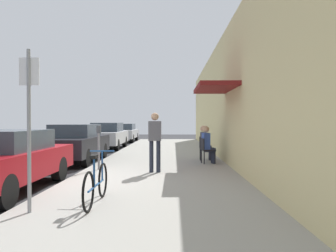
{
  "coord_description": "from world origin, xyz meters",
  "views": [
    {
      "loc": [
        2.7,
        -8.08,
        1.58
      ],
      "look_at": [
        2.46,
        5.65,
        1.37
      ],
      "focal_mm": 34.42,
      "sensor_mm": 36.0,
      "label": 1
    }
  ],
  "objects": [
    {
      "name": "ground_plane",
      "position": [
        0.0,
        0.0,
        0.0
      ],
      "size": [
        60.0,
        60.0,
        0.0
      ],
      "primitive_type": "plane",
      "color": "#2D2D30"
    },
    {
      "name": "parked_car_0",
      "position": [
        -1.1,
        -1.03,
        0.72
      ],
      "size": [
        1.8,
        4.4,
        1.38
      ],
      "color": "maroon",
      "rests_on": "ground_plane"
    },
    {
      "name": "parked_car_2",
      "position": [
        -1.1,
        10.22,
        0.76
      ],
      "size": [
        1.8,
        4.4,
        1.49
      ],
      "color": "#B7B7BC",
      "rests_on": "ground_plane"
    },
    {
      "name": "sidewalk_slab",
      "position": [
        2.25,
        2.0,
        0.06
      ],
      "size": [
        4.5,
        32.0,
        0.12
      ],
      "primitive_type": "cube",
      "color": "#9E9B93",
      "rests_on": "ground_plane"
    },
    {
      "name": "bicycle_0",
      "position": [
        1.34,
        -2.47,
        0.48
      ],
      "size": [
        0.46,
        1.71,
        0.9
      ],
      "color": "black",
      "rests_on": "sidewalk_slab"
    },
    {
      "name": "pedestrian_standing",
      "position": [
        2.17,
        1.06,
        1.12
      ],
      "size": [
        0.36,
        0.22,
        1.7
      ],
      "color": "#232838",
      "rests_on": "sidewalk_slab"
    },
    {
      "name": "parked_car_1",
      "position": [
        -1.1,
        4.23,
        0.75
      ],
      "size": [
        1.8,
        4.4,
        1.45
      ],
      "color": "black",
      "rests_on": "ground_plane"
    },
    {
      "name": "street_sign",
      "position": [
        0.4,
        -3.0,
        1.64
      ],
      "size": [
        0.32,
        0.06,
        2.6
      ],
      "color": "gray",
      "rests_on": "sidewalk_slab"
    },
    {
      "name": "seated_patron_1",
      "position": [
        3.87,
        4.0,
        0.82
      ],
      "size": [
        0.44,
        0.37,
        1.29
      ],
      "color": "#232838",
      "rests_on": "sidewalk_slab"
    },
    {
      "name": "building_facade",
      "position": [
        4.64,
        2.0,
        2.38
      ],
      "size": [
        1.4,
        32.0,
        4.76
      ],
      "color": "beige",
      "rests_on": "ground_plane"
    },
    {
      "name": "parked_car_3",
      "position": [
        -1.1,
        16.47,
        0.72
      ],
      "size": [
        1.8,
        4.4,
        1.38
      ],
      "color": "#B7B7BC",
      "rests_on": "ground_plane"
    },
    {
      "name": "seated_patron_0",
      "position": [
        3.87,
        3.01,
        0.82
      ],
      "size": [
        0.47,
        0.42,
        1.29
      ],
      "color": "#232838",
      "rests_on": "sidewalk_slab"
    },
    {
      "name": "cafe_chair_1",
      "position": [
        3.81,
        4.01,
        0.62
      ],
      "size": [
        0.46,
        0.46,
        0.87
      ],
      "color": "black",
      "rests_on": "sidewalk_slab"
    },
    {
      "name": "cafe_chair_0",
      "position": [
        3.81,
        3.0,
        0.62
      ],
      "size": [
        0.51,
        0.51,
        0.87
      ],
      "color": "black",
      "rests_on": "sidewalk_slab"
    },
    {
      "name": "parking_meter",
      "position": [
        0.45,
        1.54,
        0.89
      ],
      "size": [
        0.12,
        0.1,
        1.32
      ],
      "color": "slate",
      "rests_on": "sidewalk_slab"
    }
  ]
}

